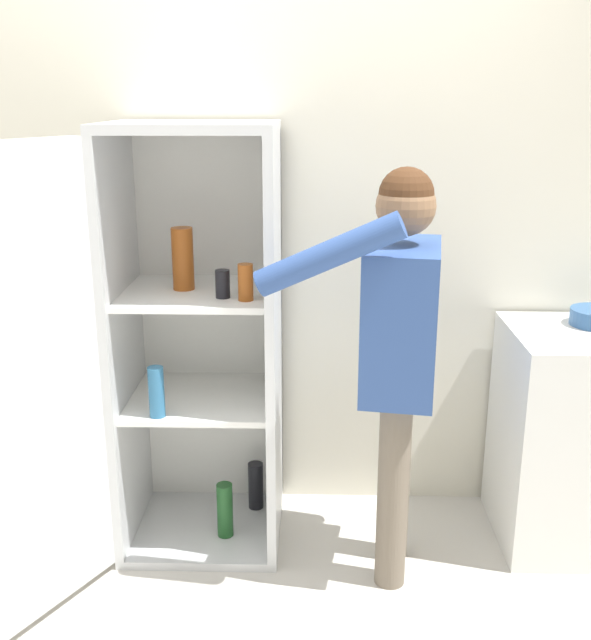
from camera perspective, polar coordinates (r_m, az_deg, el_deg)
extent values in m
plane|color=beige|center=(2.78, -5.35, -22.81)|extent=(12.00, 12.00, 0.00)
cube|color=silver|center=(3.16, -3.89, 7.71)|extent=(7.00, 0.06, 2.55)
cube|color=silver|center=(3.31, -6.82, -15.36)|extent=(0.63, 0.58, 0.04)
cube|color=silver|center=(2.81, -8.00, 14.37)|extent=(0.63, 0.58, 0.04)
cube|color=white|center=(3.21, -6.64, -0.21)|extent=(0.63, 0.03, 1.61)
cube|color=silver|center=(3.02, -12.92, -1.65)|extent=(0.04, 0.58, 1.61)
cube|color=silver|center=(2.93, -1.64, -1.79)|extent=(0.04, 0.58, 1.61)
cube|color=white|center=(3.04, -7.20, -5.94)|extent=(0.56, 0.51, 0.02)
cube|color=white|center=(2.90, -7.51, 2.05)|extent=(0.56, 0.51, 0.02)
cube|color=silver|center=(2.58, -19.96, -5.42)|extent=(0.34, 0.57, 1.61)
cylinder|color=black|center=(3.34, -3.05, -12.47)|extent=(0.06, 0.06, 0.21)
cylinder|color=#1E5123|center=(3.15, -5.40, -14.21)|extent=(0.06, 0.06, 0.23)
cylinder|color=#9E4C19|center=(2.89, -8.58, 4.64)|extent=(0.08, 0.08, 0.24)
cylinder|color=black|center=(2.76, -5.57, 2.76)|extent=(0.05, 0.05, 0.10)
cylinder|color=#9E4C19|center=(2.72, -3.83, 2.88)|extent=(0.06, 0.06, 0.13)
cylinder|color=teal|center=(2.83, -10.55, -5.42)|extent=(0.06, 0.06, 0.20)
cylinder|color=#726656|center=(2.83, 7.42, -12.96)|extent=(0.11, 0.11, 0.75)
cylinder|color=#726656|center=(2.99, 7.64, -11.26)|extent=(0.11, 0.11, 0.75)
cube|color=#335193|center=(2.66, 8.05, 0.08)|extent=(0.32, 0.48, 0.53)
sphere|color=#8C6647|center=(2.58, 8.41, 8.61)|extent=(0.21, 0.21, 0.21)
sphere|color=#4C2D19|center=(2.57, 8.44, 9.40)|extent=(0.19, 0.19, 0.19)
cylinder|color=#335193|center=(2.37, 2.56, 4.98)|extent=(0.50, 0.17, 0.29)
cylinder|color=#335193|center=(2.91, 8.28, 0.95)|extent=(0.09, 0.09, 0.50)
cube|color=white|center=(3.27, 21.46, -8.33)|extent=(0.69, 0.56, 0.89)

